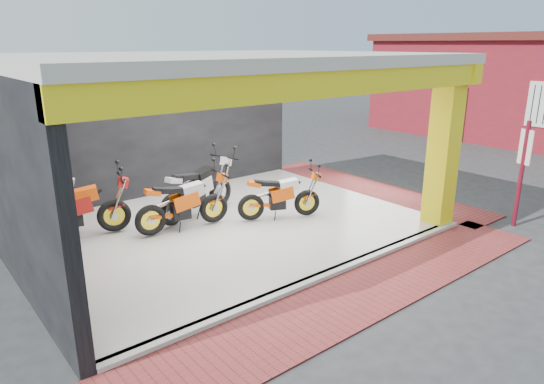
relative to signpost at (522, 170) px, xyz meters
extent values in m
plane|color=#2D2D30|center=(-5.06, 1.87, -1.28)|extent=(80.00, 80.00, 0.00)
cube|color=silver|center=(-5.06, 3.87, -1.23)|extent=(8.00, 6.00, 0.10)
cube|color=beige|center=(-5.06, 3.87, 2.32)|extent=(8.40, 6.40, 0.20)
cube|color=black|center=(-5.06, 6.97, 0.47)|extent=(8.20, 0.20, 3.50)
cube|color=black|center=(-9.16, 3.87, 0.47)|extent=(0.20, 6.20, 3.50)
cube|color=yellow|center=(-1.31, 1.12, 0.47)|extent=(0.50, 0.50, 3.50)
cube|color=yellow|center=(-5.06, 0.87, 2.02)|extent=(8.40, 0.30, 0.40)
cube|color=yellow|center=(-1.06, 3.87, 2.02)|extent=(0.30, 6.40, 0.40)
cube|color=silver|center=(-5.06, 0.85, -1.23)|extent=(8.00, 0.20, 0.10)
cube|color=maroon|center=(-5.06, 0.07, -1.27)|extent=(9.00, 1.40, 0.03)
cube|color=maroon|center=(-0.26, 3.87, -1.27)|extent=(1.40, 7.00, 0.03)
cube|color=#3F1E14|center=(7.92, 6.37, -0.18)|extent=(0.06, 1.00, 2.20)
cylinder|color=maroon|center=(0.00, 0.00, -0.11)|extent=(0.09, 0.09, 2.34)
cube|color=white|center=(0.00, 0.00, 0.50)|extent=(0.12, 0.32, 0.75)
camera|label=1|loc=(-10.55, -4.45, 2.60)|focal=32.00mm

